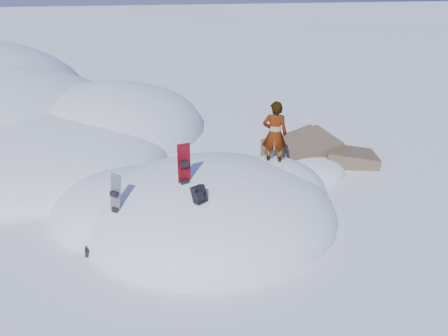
{
  "coord_description": "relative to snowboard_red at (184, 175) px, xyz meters",
  "views": [
    {
      "loc": [
        -1.03,
        -10.2,
        6.52
      ],
      "look_at": [
        0.41,
        0.3,
        1.37
      ],
      "focal_mm": 35.0,
      "sensor_mm": 36.0,
      "label": 1
    }
  ],
  "objects": [
    {
      "name": "snow_mound",
      "position": [
        0.52,
        0.74,
        -1.64
      ],
      "size": [
        8.0,
        6.0,
        3.0
      ],
      "color": "white",
      "rests_on": "ground"
    },
    {
      "name": "ground",
      "position": [
        0.69,
        0.5,
        -1.64
      ],
      "size": [
        120.0,
        120.0,
        0.0
      ],
      "primitive_type": "plane",
      "color": "white",
      "rests_on": "ground"
    },
    {
      "name": "backpack",
      "position": [
        0.29,
        -0.81,
        -0.13
      ],
      "size": [
        0.42,
        0.47,
        0.49
      ],
      "rotation": [
        0.0,
        0.0,
        0.58
      ],
      "color": "black",
      "rests_on": "snow_mound"
    },
    {
      "name": "snowboard_dark",
      "position": [
        -1.7,
        -0.36,
        -0.47
      ],
      "size": [
        0.4,
        0.4,
        1.45
      ],
      "rotation": [
        0.0,
        0.0,
        -0.61
      ],
      "color": "black",
      "rests_on": "snow_mound"
    },
    {
      "name": "snowboard_red",
      "position": [
        0.0,
        0.0,
        0.0
      ],
      "size": [
        0.34,
        0.24,
        1.72
      ],
      "rotation": [
        0.0,
        0.0,
        0.25
      ],
      "color": "#AD0916",
      "rests_on": "snow_mound"
    },
    {
      "name": "person",
      "position": [
        2.61,
        1.38,
        0.4
      ],
      "size": [
        0.79,
        0.61,
        1.91
      ],
      "primitive_type": "imported",
      "rotation": [
        0.0,
        0.0,
        2.9
      ],
      "color": "slate",
      "rests_on": "snow_mound"
    },
    {
      "name": "rock_outcrop",
      "position": [
        4.41,
        3.51,
        -1.63
      ],
      "size": [
        4.68,
        4.41,
        1.68
      ],
      "color": "brown",
      "rests_on": "ground"
    },
    {
      "name": "gear_pile",
      "position": [
        -2.09,
        -0.56,
        -1.52
      ],
      "size": [
        0.91,
        0.69,
        0.25
      ],
      "rotation": [
        0.0,
        0.0,
        0.05
      ],
      "color": "black",
      "rests_on": "ground"
    }
  ]
}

